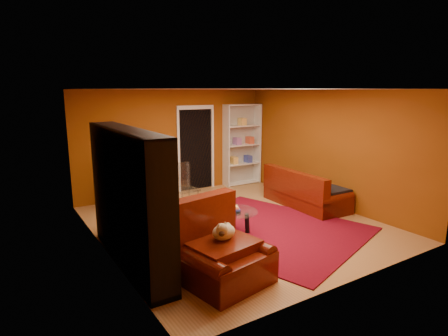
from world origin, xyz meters
TOP-DOWN VIEW (x-y plane):
  - floor at (0.00, 0.00)m, footprint 5.00×5.50m
  - ceiling at (0.00, 0.00)m, footprint 5.00×5.50m
  - wall_back at (0.00, 2.77)m, footprint 5.00×0.05m
  - wall_left at (-2.52, 0.00)m, footprint 0.05×5.50m
  - wall_right at (2.52, 0.00)m, footprint 0.05×5.50m
  - doorway at (0.60, 2.73)m, footprint 1.06×0.60m
  - rug at (0.31, -0.59)m, footprint 3.82×4.13m
  - media_unit at (-2.27, -0.57)m, footprint 0.43×2.68m
  - christmas_tree at (-1.31, 2.15)m, footprint 1.07×1.07m
  - gift_box_teal at (-1.44, 1.62)m, footprint 0.33×0.33m
  - gift_box_green at (-0.53, 2.10)m, footprint 0.29×0.29m
  - gift_box_red at (-1.06, 2.02)m, footprint 0.28×0.28m
  - white_bookshelf at (1.95, 2.57)m, footprint 1.06×0.41m
  - armchair at (-1.39, -1.79)m, footprint 1.37×1.37m
  - dog at (-1.35, -1.73)m, footprint 0.45×0.37m
  - sofa at (2.02, 0.12)m, footprint 0.98×2.03m
  - coffee_table at (-0.26, -0.40)m, footprint 1.08×1.08m
  - acrylic_chair at (-0.43, 1.28)m, footprint 0.50×0.54m

SIDE VIEW (x-z plane):
  - floor at x=0.00m, z-range -0.05..0.00m
  - rug at x=0.31m, z-range 0.00..0.02m
  - gift_box_red at x=-1.06m, z-range 0.00..0.22m
  - gift_box_green at x=-0.53m, z-range 0.00..0.26m
  - gift_box_teal at x=-1.44m, z-range 0.00..0.29m
  - coffee_table at x=-0.26m, z-range -0.04..0.47m
  - sofa at x=2.02m, z-range 0.00..0.86m
  - armchair at x=-1.39m, z-range 0.00..0.92m
  - acrylic_chair at x=-0.43m, z-range 0.00..0.93m
  - dog at x=-1.35m, z-range 0.53..0.83m
  - christmas_tree at x=-1.31m, z-range -0.03..1.80m
  - media_unit at x=-2.27m, z-range 0.00..2.05m
  - doorway at x=0.60m, z-range -0.03..2.13m
  - white_bookshelf at x=1.95m, z-range -0.03..2.23m
  - wall_back at x=0.00m, z-range 0.00..2.60m
  - wall_left at x=-2.52m, z-range 0.00..2.60m
  - wall_right at x=2.52m, z-range 0.00..2.60m
  - ceiling at x=0.00m, z-range 2.60..2.65m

